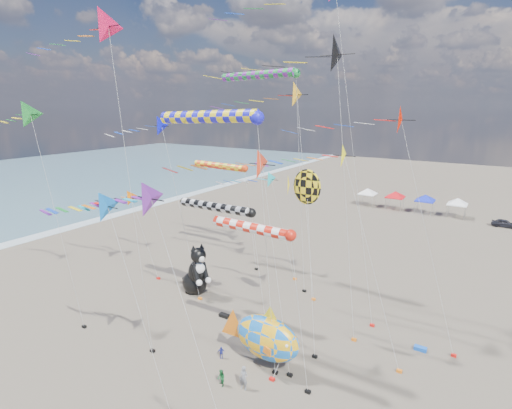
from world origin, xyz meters
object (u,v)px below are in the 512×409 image
object	(u,v)px
fish_inflatable	(266,338)
child_blue	(221,352)
parked_car	(505,223)
child_green	(221,378)
person_adult	(244,378)
cat_inflatable	(196,268)

from	to	relation	value
fish_inflatable	child_blue	world-z (taller)	fish_inflatable
fish_inflatable	parked_car	bearing A→B (deg)	74.45
child_green	parked_car	distance (m)	53.82
person_adult	child_green	xyz separation A→B (m)	(-1.42, -0.56, -0.23)
parked_car	fish_inflatable	bearing A→B (deg)	164.59
child_green	parked_car	bearing A→B (deg)	105.71
cat_inflatable	parked_car	size ratio (longest dim) A/B	1.51
cat_inflatable	fish_inflatable	bearing A→B (deg)	-7.32
person_adult	parked_car	size ratio (longest dim) A/B	0.47
cat_inflatable	child_blue	world-z (taller)	cat_inflatable
cat_inflatable	person_adult	bearing A→B (deg)	-16.91
person_adult	child_green	bearing A→B (deg)	-163.18
child_green	child_blue	distance (m)	3.03
person_adult	child_blue	bearing A→B (deg)	145.70
child_green	parked_car	size ratio (longest dim) A/B	0.34
child_green	person_adult	bearing A→B (deg)	53.47
person_adult	child_blue	size ratio (longest dim) A/B	1.75
cat_inflatable	fish_inflatable	xyz separation A→B (m)	(11.74, -6.22, -0.31)
child_green	child_blue	xyz separation A→B (m)	(-1.84, 2.41, -0.12)
child_blue	parked_car	size ratio (longest dim) A/B	0.27
child_blue	parked_car	xyz separation A→B (m)	(16.82, 49.29, 0.13)
cat_inflatable	person_adult	distance (m)	14.80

